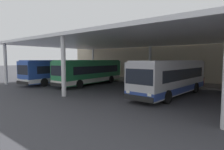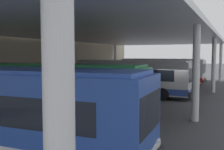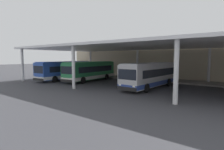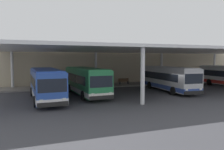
{
  "view_description": "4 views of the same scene",
  "coord_description": "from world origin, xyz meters",
  "px_view_note": "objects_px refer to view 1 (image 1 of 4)",
  "views": [
    {
      "loc": [
        7.41,
        -12.4,
        3.26
      ],
      "look_at": [
        -6.78,
        4.98,
        1.37
      ],
      "focal_mm": 29.75,
      "sensor_mm": 36.0,
      "label": 1
    },
    {
      "loc": [
        -21.17,
        -4.48,
        3.62
      ],
      "look_at": [
        -1.22,
        4.87,
        1.97
      ],
      "focal_mm": 42.67,
      "sensor_mm": 36.0,
      "label": 2
    },
    {
      "loc": [
        10.66,
        -17.19,
        3.79
      ],
      "look_at": [
        -4.34,
        2.9,
        1.39
      ],
      "focal_mm": 28.81,
      "sensor_mm": 36.0,
      "label": 3
    },
    {
      "loc": [
        -15.45,
        -19.91,
        4.13
      ],
      "look_at": [
        -6.33,
        5.31,
        2.19
      ],
      "focal_mm": 34.28,
      "sensor_mm": 36.0,
      "label": 4
    }
  ],
  "objects_px": {
    "bus_second_bay": "(90,72)",
    "bench_waiting": "(172,79)",
    "bus_middle_bay": "(171,77)",
    "bus_nearest_bay": "(59,71)",
    "trash_bin": "(202,81)"
  },
  "relations": [
    {
      "from": "bus_middle_bay",
      "to": "bus_nearest_bay",
      "type": "bearing_deg",
      "value": -175.91
    },
    {
      "from": "bus_middle_bay",
      "to": "bench_waiting",
      "type": "xyz_separation_m",
      "value": [
        -2.98,
        7.9,
        -0.99
      ]
    },
    {
      "from": "bus_middle_bay",
      "to": "bus_second_bay",
      "type": "bearing_deg",
      "value": 177.4
    },
    {
      "from": "bus_nearest_bay",
      "to": "bus_middle_bay",
      "type": "xyz_separation_m",
      "value": [
        15.46,
        1.11,
        0.0
      ]
    },
    {
      "from": "bus_second_bay",
      "to": "bus_middle_bay",
      "type": "height_order",
      "value": "same"
    },
    {
      "from": "bus_second_bay",
      "to": "bus_middle_bay",
      "type": "distance_m",
      "value": 10.95
    },
    {
      "from": "bench_waiting",
      "to": "trash_bin",
      "type": "bearing_deg",
      "value": -6.92
    },
    {
      "from": "bus_second_bay",
      "to": "bench_waiting",
      "type": "distance_m",
      "value": 10.92
    },
    {
      "from": "bench_waiting",
      "to": "trash_bin",
      "type": "relative_size",
      "value": 1.84
    },
    {
      "from": "bus_nearest_bay",
      "to": "bus_middle_bay",
      "type": "distance_m",
      "value": 15.5
    },
    {
      "from": "bus_second_bay",
      "to": "trash_bin",
      "type": "height_order",
      "value": "bus_second_bay"
    },
    {
      "from": "bus_middle_bay",
      "to": "trash_bin",
      "type": "relative_size",
      "value": 10.87
    },
    {
      "from": "bus_nearest_bay",
      "to": "trash_bin",
      "type": "relative_size",
      "value": 10.87
    },
    {
      "from": "bus_second_bay",
      "to": "bench_waiting",
      "type": "height_order",
      "value": "bus_second_bay"
    },
    {
      "from": "bus_middle_bay",
      "to": "trash_bin",
      "type": "bearing_deg",
      "value": 83.52
    }
  ]
}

